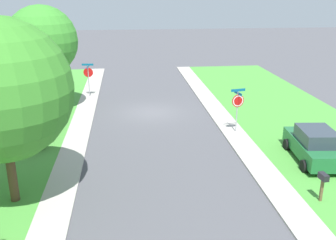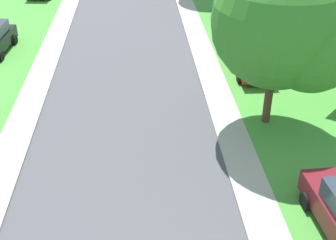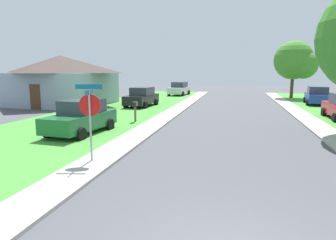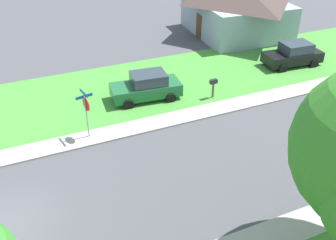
{
  "view_description": "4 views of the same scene",
  "coord_description": "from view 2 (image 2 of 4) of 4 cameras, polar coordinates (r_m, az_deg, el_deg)",
  "views": [
    {
      "loc": [
        1.72,
        25.81,
        8.3
      ],
      "look_at": [
        -0.54,
        5.85,
        1.4
      ],
      "focal_mm": 40.66,
      "sensor_mm": 36.0,
      "label": 1
    },
    {
      "loc": [
        0.72,
        -5.77,
        10.66
      ],
      "look_at": [
        1.82,
        9.61,
        1.4
      ],
      "focal_mm": 47.89,
      "sensor_mm": 36.0,
      "label": 2
    },
    {
      "loc": [
        0.04,
        -4.76,
        3.24
      ],
      "look_at": [
        -2.41,
        6.1,
        1.4
      ],
      "focal_mm": 32.27,
      "sensor_mm": 36.0,
      "label": 3
    },
    {
      "loc": [
        12.4,
        1.7,
        11.65
      ],
      "look_at": [
        -2.71,
        8.34,
        1.4
      ],
      "focal_mm": 40.94,
      "sensor_mm": 36.0,
      "label": 4
    }
  ],
  "objects": [
    {
      "name": "tree_corner_large",
      "position": [
        19.02,
        14.89,
        11.24
      ],
      "size": [
        5.91,
        5.5,
        7.49
      ],
      "color": "#4C3823",
      "rests_on": "ground"
    },
    {
      "name": "sidewalk_west",
      "position": [
        21.4,
        -18.17,
        -0.46
      ],
      "size": [
        1.4,
        56.0,
        0.1
      ],
      "primitive_type": "cube",
      "color": "#ADA89E",
      "rests_on": "ground"
    },
    {
      "name": "car_blue_driveway_right",
      "position": [
        33.77,
        7.78,
        13.85
      ],
      "size": [
        2.4,
        4.48,
        1.76
      ],
      "color": "#1E389E",
      "rests_on": "ground"
    },
    {
      "name": "sidewalk_east",
      "position": [
        21.08,
        7.37,
        0.47
      ],
      "size": [
        1.4,
        56.0,
        0.1
      ],
      "primitive_type": "cube",
      "color": "#ADA89E",
      "rests_on": "ground"
    },
    {
      "name": "lawn_east",
      "position": [
        22.45,
        19.22,
        0.86
      ],
      "size": [
        8.0,
        56.0,
        0.08
      ],
      "primitive_type": "cube",
      "color": "#479338",
      "rests_on": "ground"
    },
    {
      "name": "car_red_across_road",
      "position": [
        25.33,
        10.64,
        7.7
      ],
      "size": [
        2.07,
        4.32,
        1.76
      ],
      "color": "red",
      "rests_on": "ground"
    }
  ]
}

